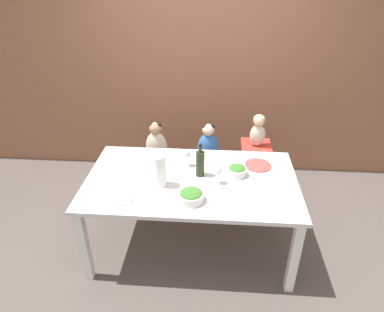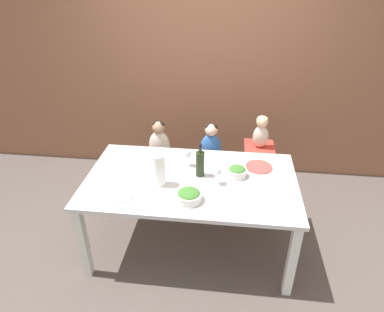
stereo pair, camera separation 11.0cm
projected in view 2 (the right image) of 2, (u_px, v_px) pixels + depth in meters
name	position (u px, v px, depth m)	size (l,w,h in m)	color
ground_plane	(191.00, 243.00, 3.32)	(14.00, 14.00, 0.00)	#564C47
wall_back	(206.00, 64.00, 3.91)	(10.00, 0.06, 2.70)	#8E5B42
dining_table	(191.00, 187.00, 2.98)	(1.81, 1.05, 0.75)	silver
chair_far_left	(161.00, 165.00, 3.81)	(0.36, 0.42, 0.47)	silver
chair_far_center	(210.00, 169.00, 3.76)	(0.36, 0.42, 0.47)	silver
chair_right_highchair	(258.00, 160.00, 3.63)	(0.31, 0.36, 0.70)	silver
person_child_left	(159.00, 141.00, 3.66)	(0.23, 0.15, 0.46)	beige
person_child_center	(211.00, 144.00, 3.60)	(0.23, 0.15, 0.46)	#3366B2
person_baby_right	(261.00, 130.00, 3.46)	(0.16, 0.12, 0.34)	beige
wine_bottle	(200.00, 163.00, 2.93)	(0.08, 0.08, 0.30)	#232D19
paper_towel_roll	(159.00, 170.00, 2.80)	(0.10, 0.10, 0.28)	white
wine_glass_near	(217.00, 172.00, 2.82)	(0.07, 0.07, 0.17)	white
wine_glass_far	(188.00, 154.00, 3.07)	(0.07, 0.07, 0.17)	white
salad_bowl_large	(189.00, 196.00, 2.65)	(0.21, 0.21, 0.09)	silver
salad_bowl_small	(237.00, 171.00, 2.95)	(0.17, 0.17, 0.09)	silver
dinner_plate_front_left	(120.00, 194.00, 2.73)	(0.24, 0.24, 0.01)	silver
dinner_plate_back_left	(150.00, 160.00, 3.20)	(0.24, 0.24, 0.01)	silver
dinner_plate_back_right	(259.00, 167.00, 3.09)	(0.24, 0.24, 0.01)	#D14C47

